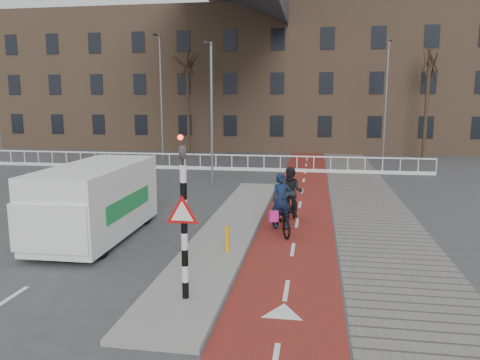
# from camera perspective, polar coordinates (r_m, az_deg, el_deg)

# --- Properties ---
(ground) EXTENTS (120.00, 120.00, 0.00)m
(ground) POSITION_cam_1_polar(r_m,az_deg,el_deg) (12.15, -1.24, -11.06)
(ground) COLOR #38383A
(ground) RESTS_ON ground
(bike_lane) EXTENTS (2.50, 60.00, 0.01)m
(bike_lane) POSITION_cam_1_polar(r_m,az_deg,el_deg) (21.61, 7.50, -1.83)
(bike_lane) COLOR maroon
(bike_lane) RESTS_ON ground
(sidewalk) EXTENTS (3.00, 60.00, 0.01)m
(sidewalk) POSITION_cam_1_polar(r_m,az_deg,el_deg) (21.72, 14.90, -2.02)
(sidewalk) COLOR slate
(sidewalk) RESTS_ON ground
(curb_island) EXTENTS (1.80, 16.00, 0.12)m
(curb_island) POSITION_cam_1_polar(r_m,az_deg,el_deg) (15.99, -1.12, -5.68)
(curb_island) COLOR gray
(curb_island) RESTS_ON ground
(traffic_signal) EXTENTS (0.80, 0.80, 3.68)m
(traffic_signal) POSITION_cam_1_polar(r_m,az_deg,el_deg) (9.81, -6.88, -4.06)
(traffic_signal) COLOR black
(traffic_signal) RESTS_ON curb_island
(bollard) EXTENTS (0.12, 0.12, 0.75)m
(bollard) POSITION_cam_1_polar(r_m,az_deg,el_deg) (13.10, -1.60, -7.22)
(bollard) COLOR orange
(bollard) RESTS_ON curb_island
(cyclist_near) EXTENTS (1.32, 2.02, 1.99)m
(cyclist_near) POSITION_cam_1_polar(r_m,az_deg,el_deg) (15.24, 5.03, -4.11)
(cyclist_near) COLOR black
(cyclist_near) RESTS_ON bike_lane
(cyclist_far) EXTENTS (0.95, 1.91, 1.98)m
(cyclist_far) POSITION_cam_1_polar(r_m,az_deg,el_deg) (16.60, 6.25, -2.43)
(cyclist_far) COLOR black
(cyclist_far) RESTS_ON bike_lane
(van) EXTENTS (2.26, 5.43, 2.32)m
(van) POSITION_cam_1_polar(r_m,az_deg,el_deg) (15.35, -17.12, -2.32)
(van) COLOR white
(van) RESTS_ON ground
(railing) EXTENTS (28.00, 0.10, 0.99)m
(railing) POSITION_cam_1_polar(r_m,az_deg,el_deg) (29.32, -4.86, 1.87)
(railing) COLOR silver
(railing) RESTS_ON ground
(townhouse_row) EXTENTS (46.00, 10.00, 15.90)m
(townhouse_row) POSITION_cam_1_polar(r_m,az_deg,el_deg) (43.60, 2.56, 14.36)
(townhouse_row) COLOR #7F6047
(townhouse_row) RESTS_ON ground
(tree_mid) EXTENTS (0.24, 0.24, 8.02)m
(tree_mid) POSITION_cam_1_polar(r_m,az_deg,el_deg) (36.85, -6.33, 9.24)
(tree_mid) COLOR black
(tree_mid) RESTS_ON ground
(tree_right) EXTENTS (0.27, 0.27, 7.88)m
(tree_right) POSITION_cam_1_polar(r_m,az_deg,el_deg) (37.01, 21.78, 8.50)
(tree_right) COLOR black
(tree_right) RESTS_ON ground
(streetlight_near) EXTENTS (0.12, 0.12, 7.08)m
(streetlight_near) POSITION_cam_1_polar(r_m,az_deg,el_deg) (23.60, -3.47, 7.86)
(streetlight_near) COLOR slate
(streetlight_near) RESTS_ON ground
(streetlight_left) EXTENTS (0.12, 0.12, 8.65)m
(streetlight_left) POSITION_cam_1_polar(r_m,az_deg,el_deg) (33.07, -9.57, 9.65)
(streetlight_left) COLOR slate
(streetlight_left) RESTS_ON ground
(streetlight_right) EXTENTS (0.12, 0.12, 8.36)m
(streetlight_right) POSITION_cam_1_polar(r_m,az_deg,el_deg) (34.51, 17.35, 9.10)
(streetlight_right) COLOR slate
(streetlight_right) RESTS_ON ground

